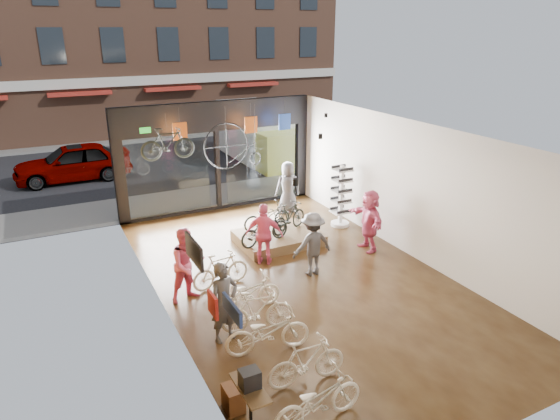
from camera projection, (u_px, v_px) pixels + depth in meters
ground_plane at (300, 279)px, 12.93m from camera, size 7.00×12.00×0.04m
ceiling at (302, 132)px, 11.60m from camera, size 7.00×12.00×0.04m
wall_left at (159, 235)px, 10.77m from camera, size 0.04×12.00×3.80m
wall_right at (412, 190)px, 13.75m from camera, size 0.04×12.00×3.80m
wall_back at (502, 338)px, 7.22m from camera, size 7.00×0.04×3.80m
storefront at (217, 156)px, 17.29m from camera, size 7.00×0.26×3.80m
exit_sign at (145, 130)px, 15.78m from camera, size 0.35×0.06×0.18m
street_road at (158, 154)px, 25.49m from camera, size 30.00×18.00×0.02m
sidewalk_near at (208, 197)px, 18.93m from camera, size 30.00×2.40×0.12m
sidewalk_far at (141, 138)px, 28.81m from camera, size 30.00×2.00×0.12m
opposite_building at (120, 10)px, 28.51m from camera, size 26.00×5.00×14.00m
street_car at (73, 162)px, 20.90m from camera, size 4.65×1.87×1.58m
box_truck at (264, 136)px, 23.42m from camera, size 2.22×6.67×2.63m
floor_bike_0 at (318, 400)px, 8.08m from camera, size 1.72×0.68×0.89m
floor_bike_1 at (307, 362)px, 8.98m from camera, size 1.56×0.52×0.92m
floor_bike_2 at (268, 332)px, 9.87m from camera, size 1.80×0.89×0.90m
floor_bike_3 at (257, 311)px, 10.56m from camera, size 1.64×0.76×0.95m
floor_bike_4 at (248, 293)px, 11.40m from camera, size 1.59×0.63×0.82m
floor_bike_5 at (221, 270)px, 12.38m from camera, size 1.55×0.59×0.91m
display_platform at (278, 238)px, 15.03m from camera, size 2.40×1.80×0.30m
display_bike_left at (265, 229)px, 14.15m from camera, size 1.76×0.97×0.88m
display_bike_mid at (289, 217)px, 14.97m from camera, size 1.55×1.03×0.91m
display_bike_right at (267, 216)px, 15.15m from camera, size 1.59×0.62×0.82m
customer_0 at (224, 302)px, 10.13m from camera, size 0.72×0.56×1.75m
customer_1 at (188, 265)px, 11.64m from camera, size 1.02×0.87×1.82m
customer_2 at (264, 234)px, 13.45m from camera, size 1.07×0.93×1.73m
customer_3 at (312, 244)px, 12.87m from camera, size 1.11×0.65×1.71m
customer_4 at (288, 187)px, 17.27m from camera, size 0.99×0.77×1.80m
customer_5 at (369, 220)px, 14.31m from camera, size 0.74×1.73×1.81m
sunglasses_rack at (341, 196)px, 16.02m from camera, size 0.66×0.57×2.02m
wall_merch at (223, 343)px, 8.11m from camera, size 0.40×2.40×2.60m
penny_farthing at (236, 147)px, 16.04m from camera, size 1.89×0.06×1.51m
hung_bike at (168, 144)px, 14.53m from camera, size 1.59×0.49×0.95m
jersey_left at (180, 131)px, 15.60m from camera, size 0.45×0.03×0.55m
jersey_mid at (251, 125)px, 16.63m from camera, size 0.45×0.03×0.55m
jersey_right at (285, 122)px, 17.16m from camera, size 0.45×0.03×0.55m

